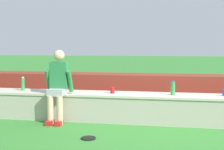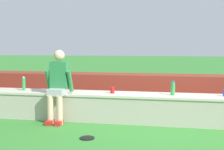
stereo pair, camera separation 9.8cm
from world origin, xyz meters
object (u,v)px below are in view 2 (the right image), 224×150
water_bottle_near_left (24,84)px  plastic_cup_middle (112,90)px  person_left_of_center (58,84)px  water_bottle_near_right (173,88)px  frisbee (87,138)px

water_bottle_near_left → plastic_cup_middle: (1.83, -0.05, -0.07)m
person_left_of_center → water_bottle_near_right: person_left_of_center is taller
plastic_cup_middle → frisbee: bearing=-97.4°
person_left_of_center → frisbee: bearing=-48.1°
person_left_of_center → water_bottle_near_right: (2.08, 0.29, -0.07)m
plastic_cup_middle → frisbee: 1.34m
water_bottle_near_right → water_bottle_near_left: bearing=178.9°
plastic_cup_middle → water_bottle_near_left: bearing=178.3°
person_left_of_center → water_bottle_near_left: (-0.87, 0.35, -0.06)m
person_left_of_center → water_bottle_near_right: bearing=8.0°
person_left_of_center → frisbee: size_ratio=5.93×
water_bottle_near_right → plastic_cup_middle: (-1.12, 0.01, -0.06)m
person_left_of_center → water_bottle_near_right: 2.10m
person_left_of_center → plastic_cup_middle: bearing=17.3°
person_left_of_center → water_bottle_near_left: 0.94m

